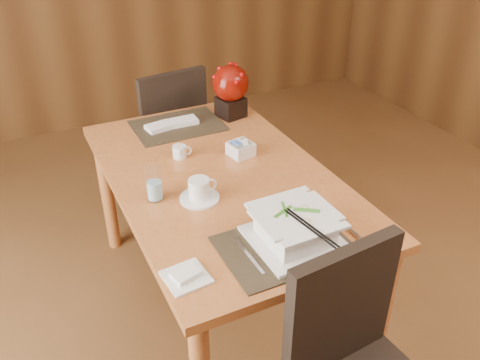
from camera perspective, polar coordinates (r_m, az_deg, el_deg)
name	(u,v)px	position (r m, az deg, el deg)	size (l,w,h in m)	color
dining_table	(221,193)	(2.27, -2.11, -1.52)	(0.90, 1.50, 0.75)	#B96933
placemat_near	(284,246)	(1.82, 4.99, -7.41)	(0.45, 0.33, 0.01)	black
placemat_far	(178,125)	(2.67, -7.00, 6.10)	(0.45, 0.33, 0.01)	black
soup_setting	(295,228)	(1.81, 6.20, -5.39)	(0.31, 0.31, 0.12)	white
coffee_cup	(199,191)	(2.04, -4.60, -1.23)	(0.16, 0.16, 0.09)	white
water_glass	(154,183)	(2.05, -9.62, -0.35)	(0.07, 0.07, 0.15)	white
creamer_jug	(179,152)	(2.36, -6.81, 3.18)	(0.08, 0.08, 0.06)	white
sugar_caddy	(241,149)	(2.36, 0.08, 3.49)	(0.10, 0.10, 0.06)	white
berry_decor	(231,88)	(2.71, -1.06, 10.30)	(0.19, 0.19, 0.28)	black
napkins_far	(174,124)	(2.66, -7.45, 6.30)	(0.27, 0.10, 0.02)	white
bread_plate	(186,277)	(1.70, -6.06, -10.80)	(0.14, 0.14, 0.01)	white
far_chair	(168,131)	(3.15, -8.13, 5.43)	(0.48, 0.49, 0.93)	black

